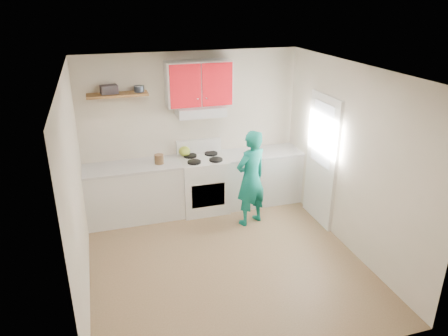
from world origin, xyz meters
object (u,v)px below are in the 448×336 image
object	(u,v)px
tin	(139,89)
person	(251,178)
kettle	(184,151)
crock	(159,160)
stove	(203,184)

from	to	relation	value
tin	person	world-z (taller)	tin
kettle	person	size ratio (longest dim) A/B	0.13
tin	crock	size ratio (longest dim) A/B	0.89
stove	crock	xyz separation A→B (m)	(-0.72, -0.02, 0.53)
stove	tin	size ratio (longest dim) A/B	5.96
crock	person	xyz separation A→B (m)	(1.31, -0.65, -0.22)
kettle	crock	size ratio (longest dim) A/B	1.12
tin	person	size ratio (longest dim) A/B	0.10
tin	kettle	size ratio (longest dim) A/B	0.79
kettle	stove	bearing A→B (deg)	-36.94
stove	tin	world-z (taller)	tin
stove	crock	bearing A→B (deg)	-178.46
stove	kettle	world-z (taller)	kettle
crock	stove	bearing A→B (deg)	1.54
stove	person	size ratio (longest dim) A/B	0.60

